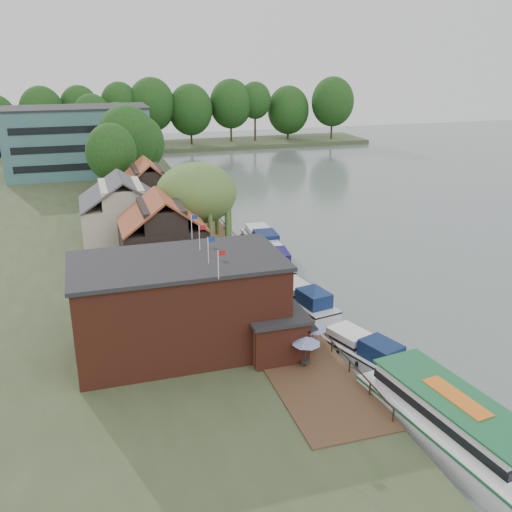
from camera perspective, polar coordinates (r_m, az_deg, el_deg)
ground at (r=50.42m, az=10.68°, el=-6.93°), size 260.00×260.00×0.00m
land_bank at (r=78.08m, az=-22.39°, el=1.95°), size 50.00×140.00×1.00m
quay_deck at (r=55.68m, az=-1.36°, el=-2.76°), size 6.00×50.00×0.10m
quay_rail at (r=56.69m, az=1.12°, el=-1.85°), size 0.20×49.00×1.00m
pub at (r=43.12m, az=-5.07°, el=-4.55°), size 20.00×11.00×7.30m
hotel_block at (r=110.58m, az=-17.38°, el=10.93°), size 25.40×12.40×12.30m
cottage_a at (r=56.61m, az=-9.35°, el=1.89°), size 8.60×7.60×8.50m
cottage_b at (r=65.90m, az=-13.20°, el=4.16°), size 9.60×8.60×8.50m
cottage_c at (r=74.94m, az=-10.71°, el=6.19°), size 7.60×7.60×8.50m
willow at (r=61.78m, az=-5.93°, el=4.48°), size 8.60×8.60×10.43m
umbrella_0 at (r=41.14m, az=5.01°, el=-9.49°), size 2.09×2.09×2.38m
umbrella_1 at (r=43.18m, az=5.65°, el=-8.02°), size 2.11×2.11×2.38m
umbrella_2 at (r=46.11m, az=3.13°, el=-6.07°), size 2.36×2.36×2.38m
umbrella_3 at (r=48.77m, az=2.12°, el=-4.55°), size 2.40×2.40×2.38m
umbrella_4 at (r=50.31m, az=0.86°, el=-3.75°), size 1.97×1.97×2.38m
umbrella_5 at (r=53.17m, az=0.43°, el=-2.42°), size 2.36×2.36×2.38m
umbrella_6 at (r=55.84m, az=-0.05°, el=-1.31°), size 2.23×2.23×2.38m
cruiser_0 at (r=44.65m, az=10.65°, el=-8.95°), size 5.91×10.04×2.30m
cruiser_1 at (r=52.66m, az=4.69°, el=-4.02°), size 4.94×10.20×2.37m
cruiser_2 at (r=62.20m, az=1.66°, el=-0.03°), size 4.84×11.18×2.66m
cruiser_3 at (r=68.31m, az=0.57°, el=1.81°), size 4.27×11.10×2.68m
tour_boat at (r=36.66m, az=19.97°, el=-15.86°), size 6.48×15.99×3.39m
swan at (r=41.58m, az=12.11°, el=-12.87°), size 0.44×0.44×0.44m
bank_tree_0 at (r=82.15m, az=-14.15°, el=8.49°), size 6.90×6.90×12.39m
bank_tree_1 at (r=91.00m, az=-12.70°, el=10.17°), size 8.97×8.97×14.02m
bank_tree_2 at (r=97.94m, az=-11.44°, el=10.24°), size 7.96×7.96×11.78m
bank_tree_3 at (r=116.67m, az=-15.71°, el=11.50°), size 7.55×7.55×12.30m
bank_tree_4 at (r=127.66m, az=-13.67°, el=12.16°), size 8.62×8.62×11.57m
bank_tree_5 at (r=135.97m, az=-16.00°, el=12.66°), size 8.58×8.58×12.85m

